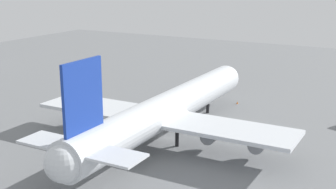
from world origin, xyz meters
name	(u,v)px	position (x,y,z in m)	size (l,w,h in m)	color
ground_plane	(168,138)	(0.00, 0.00, 0.00)	(257.92, 257.92, 0.00)	slate
cargo_airplane	(167,109)	(-0.20, 0.00, 5.83)	(64.48, 50.79, 19.39)	silver
safety_cone_nose	(237,103)	(29.02, -3.34, 0.31)	(0.43, 0.43, 0.61)	orange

